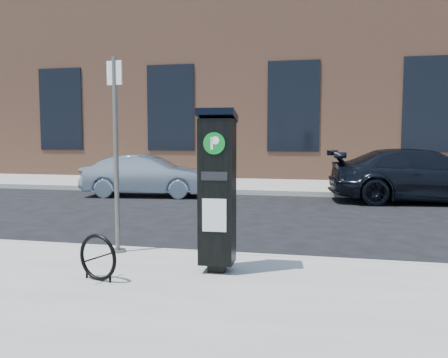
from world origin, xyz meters
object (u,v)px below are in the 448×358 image
(sign_pole, at_px, (116,157))
(bike_rack, at_px, (98,258))
(car_dark, at_px, (423,176))
(parking_kiosk, at_px, (217,189))
(car_silver, at_px, (147,176))

(sign_pole, xyz_separation_m, bike_rack, (0.38, -1.34, -1.13))
(car_dark, bearing_deg, parking_kiosk, 148.40)
(parking_kiosk, distance_m, bike_rack, 1.66)
(car_silver, relative_size, car_dark, 0.75)
(bike_rack, bearing_deg, car_silver, 124.39)
(bike_rack, distance_m, car_dark, 10.45)
(car_dark, bearing_deg, bike_rack, 143.59)
(bike_rack, bearing_deg, car_dark, 76.28)
(parking_kiosk, height_order, bike_rack, parking_kiosk)
(parking_kiosk, height_order, car_dark, parking_kiosk)
(parking_kiosk, bearing_deg, bike_rack, -154.01)
(parking_kiosk, bearing_deg, car_dark, 62.70)
(parking_kiosk, bearing_deg, sign_pole, 156.53)
(sign_pole, bearing_deg, car_dark, 64.95)
(parking_kiosk, height_order, car_silver, parking_kiosk)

